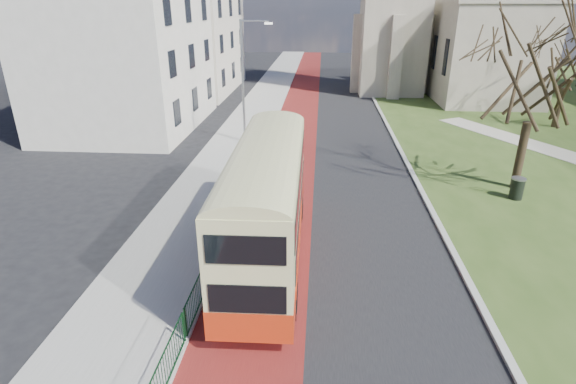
# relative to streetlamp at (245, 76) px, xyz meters

# --- Properties ---
(ground) EXTENTS (160.00, 160.00, 0.00)m
(ground) POSITION_rel_streetlamp_xyz_m (4.35, -18.00, -4.59)
(ground) COLOR black
(ground) RESTS_ON ground
(road_carriageway) EXTENTS (9.00, 120.00, 0.01)m
(road_carriageway) POSITION_rel_streetlamp_xyz_m (5.85, 2.00, -4.59)
(road_carriageway) COLOR black
(road_carriageway) RESTS_ON ground
(bus_lane) EXTENTS (3.40, 120.00, 0.01)m
(bus_lane) POSITION_rel_streetlamp_xyz_m (3.15, 2.00, -4.59)
(bus_lane) COLOR #591414
(bus_lane) RESTS_ON ground
(pavement_west) EXTENTS (4.00, 120.00, 0.12)m
(pavement_west) POSITION_rel_streetlamp_xyz_m (-0.65, 2.00, -4.53)
(pavement_west) COLOR gray
(pavement_west) RESTS_ON ground
(kerb_west) EXTENTS (0.25, 120.00, 0.13)m
(kerb_west) POSITION_rel_streetlamp_xyz_m (1.35, 2.00, -4.53)
(kerb_west) COLOR #999993
(kerb_west) RESTS_ON ground
(kerb_east) EXTENTS (0.25, 80.00, 0.13)m
(kerb_east) POSITION_rel_streetlamp_xyz_m (10.45, 4.00, -4.53)
(kerb_east) COLOR #999993
(kerb_east) RESTS_ON ground
(pedestrian_railing) EXTENTS (0.07, 24.00, 1.12)m
(pedestrian_railing) POSITION_rel_streetlamp_xyz_m (1.40, -14.00, -4.04)
(pedestrian_railing) COLOR #0B3316
(pedestrian_railing) RESTS_ON ground
(street_block_near) EXTENTS (10.30, 14.30, 13.00)m
(street_block_near) POSITION_rel_streetlamp_xyz_m (-9.65, 4.00, 1.92)
(street_block_near) COLOR beige
(street_block_near) RESTS_ON ground
(street_block_far) EXTENTS (10.30, 16.30, 11.50)m
(street_block_far) POSITION_rel_streetlamp_xyz_m (-9.65, 20.00, 1.17)
(street_block_far) COLOR beige
(street_block_far) RESTS_ON ground
(streetlamp) EXTENTS (2.13, 0.18, 8.00)m
(streetlamp) POSITION_rel_streetlamp_xyz_m (0.00, 0.00, 0.00)
(streetlamp) COLOR gray
(streetlamp) RESTS_ON pavement_west
(bus) EXTENTS (2.61, 10.54, 4.39)m
(bus) POSITION_rel_streetlamp_xyz_m (3.24, -15.30, -2.09)
(bus) COLOR #B02B10
(bus) RESTS_ON ground
(winter_tree_near) EXTENTS (7.70, 7.70, 9.11)m
(winter_tree_near) POSITION_rel_streetlamp_xyz_m (15.47, -7.30, 1.76)
(winter_tree_near) COLOR #312618
(winter_tree_near) RESTS_ON grass_green
(winter_tree_far) EXTENTS (5.67, 5.67, 7.80)m
(winter_tree_far) POSITION_rel_streetlamp_xyz_m (23.51, 5.88, 0.84)
(winter_tree_far) COLOR #312618
(winter_tree_far) RESTS_ON grass_green
(litter_bin) EXTENTS (0.69, 0.69, 1.10)m
(litter_bin) POSITION_rel_streetlamp_xyz_m (14.94, -8.83, -4.00)
(litter_bin) COLOR black
(litter_bin) RESTS_ON grass_green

